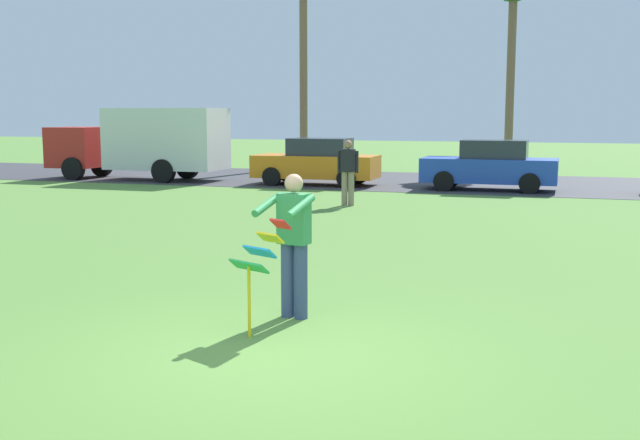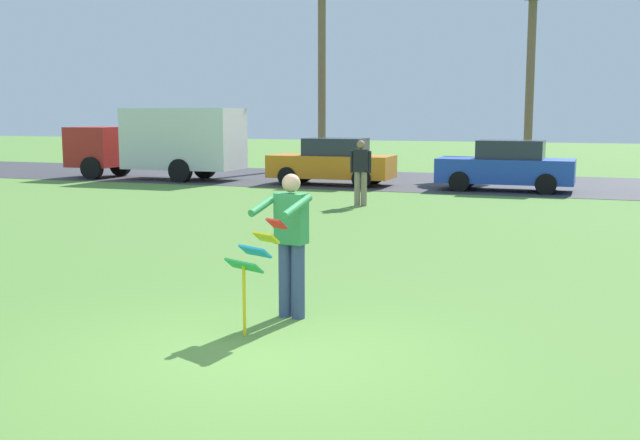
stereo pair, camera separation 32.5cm
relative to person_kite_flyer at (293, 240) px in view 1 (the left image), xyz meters
name	(u,v)px [view 1 (the left image)]	position (x,y,z in m)	size (l,w,h in m)	color
ground_plane	(266,356)	(0.23, -1.46, -0.95)	(120.00, 120.00, 0.00)	#568438
road_strip	(481,183)	(0.23, 18.71, -0.95)	(120.00, 8.00, 0.01)	#38383D
person_kite_flyer	(293,240)	(0.00, 0.00, 0.00)	(0.61, 0.71, 1.73)	#384772
kite_held	(260,257)	(-0.13, -0.73, -0.08)	(0.59, 0.72, 1.26)	red
parked_truck_red_cab	(146,141)	(-11.64, 16.31, 0.46)	(6.72, 2.17, 2.62)	#B2231E
parked_car_orange	(317,162)	(-5.05, 16.31, -0.18)	(4.23, 1.89, 1.60)	orange
parked_car_blue	(490,166)	(0.75, 16.31, -0.18)	(4.21, 1.85, 1.60)	#2347B7
person_walker_near	(348,171)	(-2.44, 10.98, -0.02)	(0.57, 0.24, 1.73)	gray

